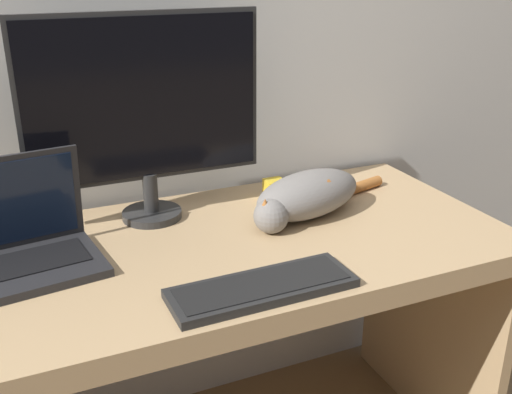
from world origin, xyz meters
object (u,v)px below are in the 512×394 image
(laptop, at_px, (25,247))
(cat, at_px, (307,195))
(external_keyboard, at_px, (262,288))
(monitor, at_px, (144,108))

(laptop, distance_m, cat, 0.72)
(external_keyboard, relative_size, cat, 0.81)
(monitor, height_order, external_keyboard, monitor)
(external_keyboard, bearing_deg, laptop, 143.50)
(monitor, height_order, laptop, monitor)
(laptop, bearing_deg, cat, -7.58)
(monitor, bearing_deg, cat, -22.32)
(laptop, height_order, external_keyboard, laptop)
(external_keyboard, bearing_deg, monitor, 102.58)
(laptop, xyz_separation_m, external_keyboard, (0.45, -0.32, -0.04))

